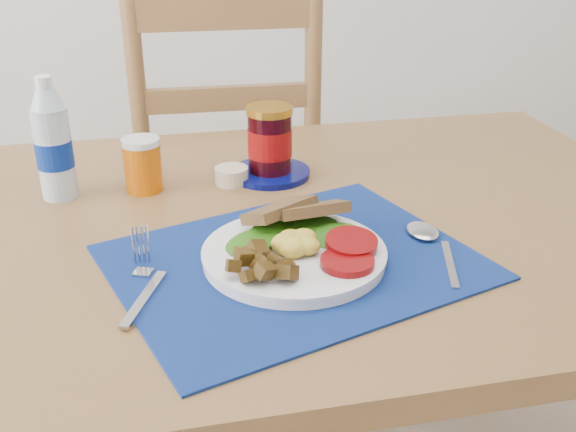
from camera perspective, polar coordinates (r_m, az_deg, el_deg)
The scene contains 10 objects.
table at distance 1.11m, azimuth -1.79°, elevation -3.95°, with size 1.40×0.90×0.75m.
chair_far at distance 1.76m, azimuth -5.35°, elevation 5.69°, with size 0.48×0.46×1.25m.
placemat at distance 0.93m, azimuth 0.52°, elevation -3.91°, with size 0.48×0.37×0.00m, color #041032.
breakfast_plate at distance 0.92m, azimuth 0.27°, elevation -2.99°, with size 0.25×0.25×0.06m.
fork at distance 0.90m, azimuth -12.14°, elevation -5.44°, with size 0.06×0.18×0.00m.
spoon at distance 1.00m, azimuth 11.93°, elevation -2.11°, with size 0.05×0.19×0.01m.
water_bottle at distance 1.18m, azimuth -19.25°, elevation 5.65°, with size 0.06×0.06×0.21m.
juice_glass at distance 1.18m, azimuth -12.18°, elevation 4.14°, with size 0.06×0.06×0.09m, color #C55705.
ramekin at distance 1.20m, azimuth -4.81°, elevation 3.44°, with size 0.06×0.06×0.03m, color beige.
jam_on_saucer at distance 1.21m, azimuth -1.54°, elevation 5.96°, with size 0.14×0.14×0.13m.
Camera 1 is at (-0.17, -0.75, 1.21)m, focal length 42.00 mm.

